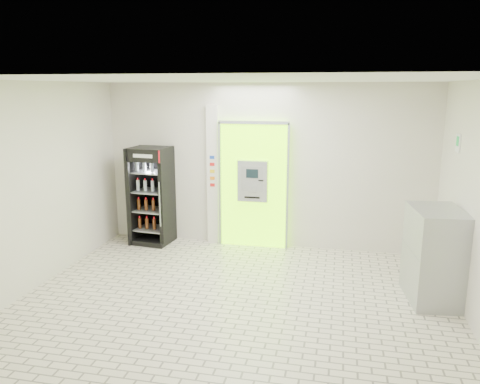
% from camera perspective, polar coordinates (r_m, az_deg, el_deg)
% --- Properties ---
extents(ground, '(6.00, 6.00, 0.00)m').
position_cam_1_polar(ground, '(6.66, -0.57, -13.23)').
color(ground, beige).
rests_on(ground, ground).
extents(room_shell, '(6.00, 6.00, 6.00)m').
position_cam_1_polar(room_shell, '(6.09, -0.61, 2.58)').
color(room_shell, silver).
rests_on(room_shell, ground).
extents(atm_assembly, '(1.30, 0.24, 2.33)m').
position_cam_1_polar(atm_assembly, '(8.58, 1.68, 0.94)').
color(atm_assembly, '#7EF100').
rests_on(atm_assembly, ground).
extents(pillar, '(0.22, 0.11, 2.60)m').
position_cam_1_polar(pillar, '(8.76, -3.30, 2.03)').
color(pillar, silver).
rests_on(pillar, ground).
extents(beverage_cooler, '(0.75, 0.69, 1.83)m').
position_cam_1_polar(beverage_cooler, '(8.98, -10.72, -0.66)').
color(beverage_cooler, black).
rests_on(beverage_cooler, ground).
extents(steel_cabinet, '(0.76, 1.05, 1.30)m').
position_cam_1_polar(steel_cabinet, '(7.01, 22.64, -7.13)').
color(steel_cabinet, '#9C9FA3').
rests_on(steel_cabinet, ground).
extents(exit_sign, '(0.02, 0.22, 0.26)m').
position_cam_1_polar(exit_sign, '(7.48, 25.05, 5.43)').
color(exit_sign, white).
rests_on(exit_sign, room_shell).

